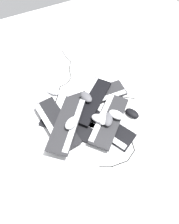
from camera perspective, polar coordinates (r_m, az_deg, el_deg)
ground_plane at (r=1.47m, az=3.50°, el=-1.81°), size 3.20×3.20×0.00m
keyboard_0 at (r=1.42m, az=-5.26°, el=-3.97°), size 0.40×0.43×0.03m
keyboard_1 at (r=1.42m, az=4.20°, el=-4.08°), size 0.32×0.46×0.03m
keyboard_2 at (r=1.57m, az=2.58°, el=4.72°), size 0.45×0.19×0.03m
keyboard_3 at (r=1.41m, az=-9.47°, el=-3.17°), size 0.19×0.45×0.03m
keyboard_4 at (r=1.50m, az=0.41°, el=3.40°), size 0.44×0.39×0.03m
keyboard_5 at (r=1.36m, az=-6.38°, el=-3.40°), size 0.41×0.43×0.03m
keyboard_6 at (r=1.41m, az=5.58°, el=-2.28°), size 0.43×0.40×0.03m
mouse_0 at (r=1.40m, az=7.67°, el=-0.75°), size 0.11×0.13×0.04m
mouse_1 at (r=1.48m, az=-0.93°, el=4.33°), size 0.08×0.12×0.04m
mouse_2 at (r=1.61m, az=-10.24°, el=5.88°), size 0.12×0.13×0.04m
mouse_3 at (r=1.38m, az=3.90°, el=-1.69°), size 0.11×0.13×0.04m
mouse_4 at (r=1.50m, az=12.10°, el=-0.35°), size 0.10×0.13×0.04m
mouse_5 at (r=1.37m, az=2.79°, el=-1.86°), size 0.12×0.13×0.04m
mouse_6 at (r=1.37m, az=5.26°, el=-2.06°), size 0.11×0.13×0.04m
mouse_7 at (r=1.32m, az=-5.17°, el=-3.10°), size 0.13×0.11×0.04m
cable_0 at (r=1.70m, az=-7.71°, el=9.11°), size 0.44×0.66×0.01m
cable_1 at (r=1.43m, az=8.81°, el=-4.54°), size 0.52×0.48×0.01m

